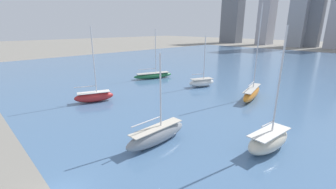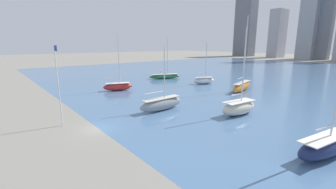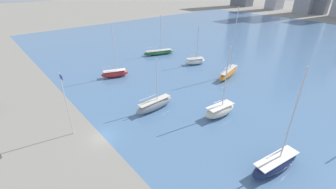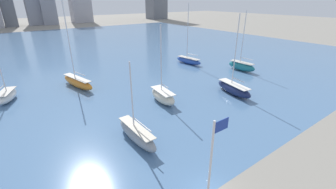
{
  "view_description": "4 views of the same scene",
  "coord_description": "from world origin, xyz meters",
  "px_view_note": "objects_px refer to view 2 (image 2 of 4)",
  "views": [
    {
      "loc": [
        16.22,
        -3.71,
        12.86
      ],
      "look_at": [
        -3.21,
        14.91,
        4.76
      ],
      "focal_mm": 24.0,
      "sensor_mm": 36.0,
      "label": 1
    },
    {
      "loc": [
        26.93,
        -10.29,
        10.72
      ],
      "look_at": [
        -0.35,
        11.93,
        2.77
      ],
      "focal_mm": 24.0,
      "sensor_mm": 36.0,
      "label": 2
    },
    {
      "loc": [
        28.53,
        -10.55,
        22.8
      ],
      "look_at": [
        -0.52,
        13.99,
        2.75
      ],
      "focal_mm": 24.0,
      "sensor_mm": 36.0,
      "label": 3
    },
    {
      "loc": [
        -12.22,
        -10.28,
        16.69
      ],
      "look_at": [
        5.4,
        13.98,
        3.88
      ],
      "focal_mm": 24.0,
      "sensor_mm": 36.0,
      "label": 4
    }
  ],
  "objects_px": {
    "sailboat_cream": "(239,107)",
    "sailboat_white": "(204,80)",
    "sailboat_navy": "(326,145)",
    "sailboat_orange": "(242,86)",
    "flag_pole": "(58,83)",
    "sailboat_red": "(118,86)",
    "sailboat_gray": "(162,104)",
    "sailboat_green": "(165,76)"
  },
  "relations": [
    {
      "from": "flag_pole",
      "to": "sailboat_cream",
      "type": "distance_m",
      "value": 25.89
    },
    {
      "from": "sailboat_cream",
      "to": "sailboat_red",
      "type": "bearing_deg",
      "value": -162.72
    },
    {
      "from": "flag_pole",
      "to": "sailboat_red",
      "type": "xyz_separation_m",
      "value": [
        -16.55,
        16.53,
        -4.8
      ]
    },
    {
      "from": "sailboat_navy",
      "to": "sailboat_green",
      "type": "relative_size",
      "value": 1.16
    },
    {
      "from": "sailboat_cream",
      "to": "sailboat_red",
      "type": "xyz_separation_m",
      "value": [
        -28.61,
        -5.91,
        -0.15
      ]
    },
    {
      "from": "sailboat_red",
      "to": "sailboat_orange",
      "type": "bearing_deg",
      "value": 70.61
    },
    {
      "from": "sailboat_navy",
      "to": "sailboat_white",
      "type": "distance_m",
      "value": 40.95
    },
    {
      "from": "flag_pole",
      "to": "sailboat_red",
      "type": "distance_m",
      "value": 23.88
    },
    {
      "from": "sailboat_navy",
      "to": "sailboat_cream",
      "type": "relative_size",
      "value": 1.11
    },
    {
      "from": "sailboat_cream",
      "to": "sailboat_orange",
      "type": "xyz_separation_m",
      "value": [
        -9.93,
        16.09,
        -0.01
      ]
    },
    {
      "from": "sailboat_navy",
      "to": "sailboat_red",
      "type": "height_order",
      "value": "sailboat_navy"
    },
    {
      "from": "sailboat_cream",
      "to": "flag_pole",
      "type": "bearing_deg",
      "value": -112.63
    },
    {
      "from": "sailboat_green",
      "to": "flag_pole",
      "type": "bearing_deg",
      "value": -37.71
    },
    {
      "from": "sailboat_green",
      "to": "sailboat_gray",
      "type": "distance_m",
      "value": 34.54
    },
    {
      "from": "sailboat_cream",
      "to": "sailboat_navy",
      "type": "bearing_deg",
      "value": -14.8
    },
    {
      "from": "sailboat_gray",
      "to": "sailboat_orange",
      "type": "xyz_separation_m",
      "value": [
        -0.54,
        23.87,
        0.06
      ]
    },
    {
      "from": "sailboat_orange",
      "to": "sailboat_red",
      "type": "bearing_deg",
      "value": -144.16
    },
    {
      "from": "flag_pole",
      "to": "sailboat_gray",
      "type": "distance_m",
      "value": 15.63
    },
    {
      "from": "sailboat_gray",
      "to": "sailboat_red",
      "type": "height_order",
      "value": "sailboat_red"
    },
    {
      "from": "sailboat_orange",
      "to": "sailboat_white",
      "type": "relative_size",
      "value": 1.53
    },
    {
      "from": "flag_pole",
      "to": "sailboat_orange",
      "type": "height_order",
      "value": "sailboat_orange"
    },
    {
      "from": "sailboat_navy",
      "to": "sailboat_gray",
      "type": "xyz_separation_m",
      "value": [
        -22.33,
        -2.96,
        0.01
      ]
    },
    {
      "from": "flag_pole",
      "to": "sailboat_navy",
      "type": "bearing_deg",
      "value": 35.18
    },
    {
      "from": "sailboat_navy",
      "to": "sailboat_red",
      "type": "relative_size",
      "value": 1.1
    },
    {
      "from": "sailboat_green",
      "to": "sailboat_orange",
      "type": "height_order",
      "value": "sailboat_orange"
    },
    {
      "from": "sailboat_gray",
      "to": "sailboat_green",
      "type": "bearing_deg",
      "value": 139.48
    },
    {
      "from": "sailboat_cream",
      "to": "sailboat_white",
      "type": "distance_m",
      "value": 27.52
    },
    {
      "from": "sailboat_orange",
      "to": "sailboat_green",
      "type": "bearing_deg",
      "value": 170.37
    },
    {
      "from": "sailboat_navy",
      "to": "sailboat_green",
      "type": "xyz_separation_m",
      "value": [
        -48.99,
        18.99,
        -0.29
      ]
    },
    {
      "from": "flag_pole",
      "to": "sailboat_gray",
      "type": "bearing_deg",
      "value": 79.71
    },
    {
      "from": "flag_pole",
      "to": "sailboat_orange",
      "type": "xyz_separation_m",
      "value": [
        2.13,
        38.53,
        -4.66
      ]
    },
    {
      "from": "sailboat_gray",
      "to": "sailboat_cream",
      "type": "distance_m",
      "value": 12.19
    },
    {
      "from": "sailboat_white",
      "to": "sailboat_gray",
      "type": "bearing_deg",
      "value": -40.69
    },
    {
      "from": "sailboat_green",
      "to": "sailboat_red",
      "type": "relative_size",
      "value": 0.95
    },
    {
      "from": "sailboat_gray",
      "to": "sailboat_white",
      "type": "xyz_separation_m",
      "value": [
        -12.6,
        24.32,
        -0.11
      ]
    },
    {
      "from": "sailboat_green",
      "to": "sailboat_white",
      "type": "distance_m",
      "value": 14.26
    },
    {
      "from": "flag_pole",
      "to": "sailboat_cream",
      "type": "xyz_separation_m",
      "value": [
        12.05,
        22.44,
        -4.65
      ]
    },
    {
      "from": "sailboat_navy",
      "to": "sailboat_orange",
      "type": "relative_size",
      "value": 0.86
    },
    {
      "from": "flag_pole",
      "to": "sailboat_cream",
      "type": "bearing_deg",
      "value": 61.75
    },
    {
      "from": "sailboat_orange",
      "to": "sailboat_cream",
      "type": "bearing_deg",
      "value": -72.15
    },
    {
      "from": "sailboat_red",
      "to": "sailboat_white",
      "type": "distance_m",
      "value": 23.41
    },
    {
      "from": "flag_pole",
      "to": "sailboat_navy",
      "type": "distance_m",
      "value": 30.94
    }
  ]
}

